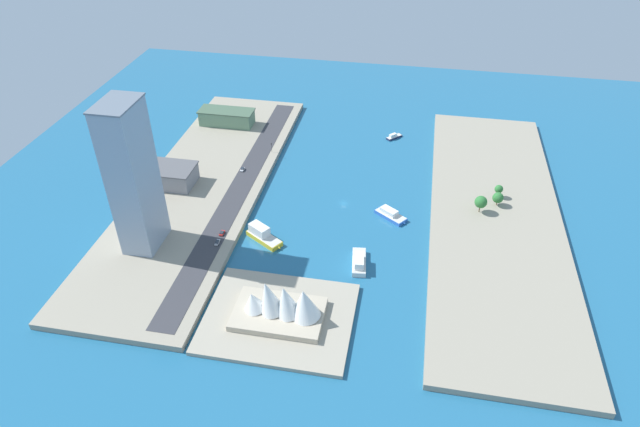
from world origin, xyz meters
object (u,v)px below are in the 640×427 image
Objects in this scene: terminal_long_green at (227,117)px; van_white at (242,169)px; traffic_light_waterfront at (272,146)px; opera_landmark at (282,305)px; ferry_white_commuter at (359,261)px; catamaran_blue at (390,214)px; pickup_red at (222,233)px; warehouse_low_gray at (169,175)px; ferry_yellow_fast at (262,235)px; patrol_launch_navy at (394,137)px; sedan_silver at (217,242)px; tower_tall_glass at (133,178)px.

van_white is (-28.86, 58.38, -4.41)m from terminal_long_green.
opera_landmark reaches higher than traffic_light_waterfront.
terminal_long_green is at bearing -49.41° from ferry_white_commuter.
catamaran_blue is 44.95m from ferry_white_commuter.
pickup_red reaches higher than catamaran_blue.
warehouse_low_gray is 128.94m from opera_landmark.
ferry_yellow_fast reaches higher than pickup_red.
ferry_yellow_fast is 4.96× the size of pickup_red.
ferry_white_commuter is 4.97× the size of van_white.
ferry_yellow_fast is 0.70× the size of warehouse_low_gray.
terminal_long_green is (-9.13, -80.10, -0.27)m from warehouse_low_gray.
ferry_white_commuter is at bearing -123.66° from opera_landmark.
ferry_yellow_fast is 131.24m from terminal_long_green.
catamaran_blue is at bearing -156.98° from pickup_red.
terminal_long_green reaches higher than catamaran_blue.
warehouse_low_gray reaches higher than ferry_white_commuter.
ferry_white_commuter is 4.98× the size of pickup_red.
catamaran_blue reaches higher than patrol_launch_navy.
sedan_silver is at bearing 29.85° from ferry_yellow_fast.
ferry_white_commuter is at bearing 174.33° from pickup_red.
ferry_white_commuter is 118.59m from traffic_light_waterfront.
warehouse_low_gray is (131.29, -5.31, 7.12)m from catamaran_blue.
traffic_light_waterfront is at bearing -115.06° from van_white.
opera_landmark reaches higher than van_white.
ferry_yellow_fast is at bearing -150.15° from sedan_silver.
patrol_launch_navy is at bearing -176.65° from terminal_long_green.
warehouse_low_gray is 68.81m from traffic_light_waterfront.
sedan_silver is (84.75, 44.00, 2.48)m from catamaran_blue.
traffic_light_waterfront is at bearing -73.49° from opera_landmark.
pickup_red is at bearing -88.46° from sedan_silver.
ferry_yellow_fast reaches higher than catamaran_blue.
catamaran_blue is 0.48× the size of opera_landmark.
van_white is at bearing -82.49° from pickup_red.
van_white is at bearing -64.86° from opera_landmark.
warehouse_low_gray is (119.44, -48.66, 6.39)m from ferry_white_commuter.
opera_landmark reaches higher than pickup_red.
ferry_white_commuter reaches higher than catamaran_blue.
traffic_light_waterfront is (-3.42, -96.61, 3.39)m from sedan_silver.
patrol_launch_navy is 2.53× the size of pickup_red.
opera_landmark is at bearing 64.92° from catamaran_blue.
patrol_launch_navy is 135.76m from ferry_white_commuter.
terminal_long_green is 8.68× the size of pickup_red.
traffic_light_waterfront is (-40.82, 32.80, -0.98)m from terminal_long_green.
traffic_light_waterfront is 144.58m from opera_landmark.
ferry_yellow_fast is at bearing -11.98° from ferry_white_commuter.
van_white is 0.68× the size of traffic_light_waterfront.
warehouse_low_gray is 80.62m from terminal_long_green.
traffic_light_waterfront is (69.49, -95.96, 5.14)m from ferry_white_commuter.
sedan_silver is (-46.53, 49.31, -4.64)m from warehouse_low_gray.
terminal_long_green is 138.49m from tower_tall_glass.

